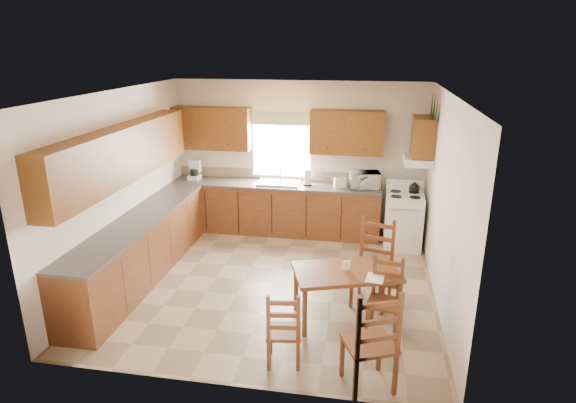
% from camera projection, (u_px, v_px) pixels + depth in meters
% --- Properties ---
extents(floor, '(4.50, 4.50, 0.00)m').
position_uv_depth(floor, '(274.00, 282.00, 6.98)').
color(floor, gray).
rests_on(floor, ground).
extents(ceiling, '(4.50, 4.50, 0.00)m').
position_uv_depth(ceiling, '(272.00, 93.00, 6.13)').
color(ceiling, olive).
rests_on(ceiling, floor).
extents(wall_left, '(4.50, 4.50, 0.00)m').
position_uv_depth(wall_left, '(121.00, 186.00, 6.92)').
color(wall_left, silver).
rests_on(wall_left, floor).
extents(wall_right, '(4.50, 4.50, 0.00)m').
position_uv_depth(wall_right, '(444.00, 203.00, 6.19)').
color(wall_right, silver).
rests_on(wall_right, floor).
extents(wall_back, '(4.50, 4.50, 0.00)m').
position_uv_depth(wall_back, '(298.00, 157.00, 8.66)').
color(wall_back, silver).
rests_on(wall_back, floor).
extents(wall_front, '(4.50, 4.50, 0.00)m').
position_uv_depth(wall_front, '(225.00, 265.00, 4.45)').
color(wall_front, silver).
rests_on(wall_front, floor).
extents(lower_cab_back, '(3.75, 0.60, 0.88)m').
position_uv_depth(lower_cab_back, '(275.00, 209.00, 8.73)').
color(lower_cab_back, brown).
rests_on(lower_cab_back, floor).
extents(lower_cab_left, '(0.60, 3.60, 0.88)m').
position_uv_depth(lower_cab_left, '(141.00, 249.00, 7.02)').
color(lower_cab_left, brown).
rests_on(lower_cab_left, floor).
extents(counter_back, '(3.75, 0.63, 0.04)m').
position_uv_depth(counter_back, '(275.00, 185.00, 8.58)').
color(counter_back, '#4B4543').
rests_on(counter_back, lower_cab_back).
extents(counter_left, '(0.63, 3.60, 0.04)m').
position_uv_depth(counter_left, '(138.00, 220.00, 6.88)').
color(counter_left, '#4B4543').
rests_on(counter_left, lower_cab_left).
extents(backsplash, '(3.75, 0.01, 0.18)m').
position_uv_depth(backsplash, '(278.00, 175.00, 8.82)').
color(backsplash, '#8D7B5B').
rests_on(backsplash, counter_back).
extents(upper_cab_back_left, '(1.41, 0.33, 0.75)m').
position_uv_depth(upper_cab_back_left, '(212.00, 128.00, 8.60)').
color(upper_cab_back_left, brown).
rests_on(upper_cab_back_left, wall_back).
extents(upper_cab_back_right, '(1.25, 0.33, 0.75)m').
position_uv_depth(upper_cab_back_right, '(347.00, 132.00, 8.21)').
color(upper_cab_back_right, brown).
rests_on(upper_cab_back_right, wall_back).
extents(upper_cab_left, '(0.33, 3.60, 0.75)m').
position_uv_depth(upper_cab_left, '(122.00, 154.00, 6.60)').
color(upper_cab_left, brown).
rests_on(upper_cab_left, wall_left).
extents(upper_cab_stove, '(0.33, 0.62, 0.62)m').
position_uv_depth(upper_cab_stove, '(423.00, 137.00, 7.59)').
color(upper_cab_stove, brown).
rests_on(upper_cab_stove, wall_right).
extents(range_hood, '(0.44, 0.62, 0.12)m').
position_uv_depth(range_hood, '(418.00, 160.00, 7.71)').
color(range_hood, silver).
rests_on(range_hood, wall_right).
extents(window_frame, '(1.13, 0.02, 1.18)m').
position_uv_depth(window_frame, '(282.00, 146.00, 8.62)').
color(window_frame, silver).
rests_on(window_frame, wall_back).
extents(window_pane, '(1.05, 0.01, 1.10)m').
position_uv_depth(window_pane, '(282.00, 146.00, 8.61)').
color(window_pane, white).
rests_on(window_pane, wall_back).
extents(window_valance, '(1.19, 0.01, 0.24)m').
position_uv_depth(window_valance, '(281.00, 118.00, 8.43)').
color(window_valance, '#597645').
rests_on(window_valance, wall_back).
extents(sink_basin, '(0.75, 0.45, 0.04)m').
position_uv_depth(sink_basin, '(279.00, 183.00, 8.56)').
color(sink_basin, silver).
rests_on(sink_basin, counter_back).
extents(pine_decal_a, '(0.22, 0.22, 0.36)m').
position_uv_depth(pine_decal_a, '(437.00, 109.00, 7.12)').
color(pine_decal_a, '#194320').
rests_on(pine_decal_a, wall_right).
extents(pine_decal_b, '(0.22, 0.22, 0.36)m').
position_uv_depth(pine_decal_b, '(435.00, 103.00, 7.40)').
color(pine_decal_b, '#194320').
rests_on(pine_decal_b, wall_right).
extents(pine_decal_c, '(0.22, 0.22, 0.36)m').
position_uv_depth(pine_decal_c, '(432.00, 104.00, 7.71)').
color(pine_decal_c, '#194320').
rests_on(pine_decal_c, wall_right).
extents(stove, '(0.63, 0.65, 0.91)m').
position_uv_depth(stove, '(403.00, 221.00, 8.07)').
color(stove, silver).
rests_on(stove, floor).
extents(coffeemaker, '(0.21, 0.24, 0.32)m').
position_uv_depth(coffeemaker, '(194.00, 171.00, 8.81)').
color(coffeemaker, silver).
rests_on(coffeemaker, counter_back).
extents(paper_towel, '(0.16, 0.16, 0.28)m').
position_uv_depth(paper_towel, '(307.00, 177.00, 8.45)').
color(paper_towel, white).
rests_on(paper_towel, counter_back).
extents(toaster, '(0.23, 0.19, 0.16)m').
position_uv_depth(toaster, '(340.00, 183.00, 8.33)').
color(toaster, silver).
rests_on(toaster, counter_back).
extents(microwave, '(0.53, 0.42, 0.28)m').
position_uv_depth(microwave, '(364.00, 180.00, 8.27)').
color(microwave, silver).
rests_on(microwave, counter_back).
extents(dining_table, '(1.42, 1.08, 0.67)m').
position_uv_depth(dining_table, '(345.00, 295.00, 5.96)').
color(dining_table, brown).
rests_on(dining_table, floor).
extents(chair_near_left, '(0.42, 0.40, 0.88)m').
position_uv_depth(chair_near_left, '(284.00, 327.00, 5.11)').
color(chair_near_left, brown).
rests_on(chair_near_left, floor).
extents(chair_near_right, '(0.61, 0.60, 1.12)m').
position_uv_depth(chair_near_right, '(370.00, 337.00, 4.72)').
color(chair_near_right, brown).
rests_on(chair_near_right, floor).
extents(chair_far_left, '(0.44, 0.43, 0.91)m').
position_uv_depth(chair_far_left, '(385.00, 298.00, 5.64)').
color(chair_far_left, brown).
rests_on(chair_far_left, floor).
extents(chair_far_right, '(0.58, 0.56, 1.13)m').
position_uv_depth(chair_far_right, '(372.00, 265.00, 6.25)').
color(chair_far_right, brown).
rests_on(chair_far_right, floor).
extents(table_paper, '(0.23, 0.29, 0.00)m').
position_uv_depth(table_paper, '(375.00, 278.00, 5.66)').
color(table_paper, white).
rests_on(table_paper, dining_table).
extents(table_card, '(0.09, 0.05, 0.12)m').
position_uv_depth(table_card, '(346.00, 266.00, 5.84)').
color(table_card, white).
rests_on(table_card, dining_table).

